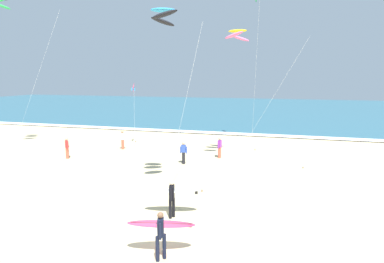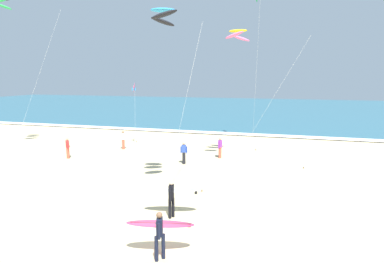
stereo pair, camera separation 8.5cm
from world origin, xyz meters
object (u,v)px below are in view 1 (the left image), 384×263
(surfer_lead, at_px, (161,228))
(kite_arc_golden_high, at_px, (238,35))
(kite_arc_charcoal_mid, at_px, (0,3))
(kite_delta_rose_low, at_px, (133,88))
(bystander_red_top, at_px, (67,148))
(surfer_trailing, at_px, (172,193))
(bystander_blue_top, at_px, (184,153))
(bystander_white_top, at_px, (123,140))
(kite_arc_cobalt_near, at_px, (164,16))
(bystander_purple_top, at_px, (220,148))

(surfer_lead, relative_size, kite_arc_golden_high, 0.26)
(kite_arc_charcoal_mid, distance_m, kite_delta_rose_low, 12.08)
(surfer_lead, height_order, bystander_red_top, surfer_lead)
(surfer_trailing, xyz_separation_m, bystander_red_top, (-11.12, 7.66, -0.24))
(surfer_trailing, bearing_deg, kite_arc_golden_high, 82.93)
(bystander_blue_top, bearing_deg, bystander_white_top, 153.95)
(surfer_lead, distance_m, bystander_red_top, 16.16)
(surfer_lead, bearing_deg, bystander_white_top, 121.94)
(kite_arc_charcoal_mid, bearing_deg, kite_arc_cobalt_near, -21.00)
(kite_arc_charcoal_mid, bearing_deg, surfer_trailing, -26.89)
(kite_arc_cobalt_near, relative_size, kite_arc_charcoal_mid, 0.77)
(surfer_trailing, distance_m, bystander_blue_top, 8.87)
(kite_arc_charcoal_mid, height_order, bystander_white_top, kite_arc_charcoal_mid)
(bystander_blue_top, height_order, bystander_red_top, same)
(kite_arc_cobalt_near, height_order, kite_delta_rose_low, kite_arc_cobalt_near)
(kite_delta_rose_low, distance_m, bystander_purple_top, 9.51)
(kite_arc_cobalt_near, bearing_deg, kite_arc_golden_high, 71.21)
(kite_arc_cobalt_near, relative_size, bystander_purple_top, 5.92)
(kite_arc_golden_high, height_order, bystander_purple_top, kite_arc_golden_high)
(kite_arc_golden_high, bearing_deg, bystander_purple_top, 145.23)
(kite_arc_charcoal_mid, relative_size, bystander_red_top, 7.69)
(surfer_lead, height_order, kite_arc_golden_high, kite_arc_golden_high)
(bystander_white_top, relative_size, bystander_blue_top, 1.00)
(bystander_white_top, distance_m, bystander_red_top, 4.79)
(kite_arc_cobalt_near, distance_m, kite_arc_golden_high, 7.89)
(surfer_trailing, relative_size, kite_arc_golden_high, 0.27)
(bystander_blue_top, height_order, bystander_purple_top, same)
(bystander_red_top, bearing_deg, kite_arc_charcoal_mid, 169.94)
(surfer_lead, distance_m, bystander_white_top, 17.73)
(surfer_lead, xyz_separation_m, surfer_trailing, (-0.75, 3.30, 0.00))
(kite_delta_rose_low, bearing_deg, bystander_purple_top, -15.16)
(kite_arc_golden_high, bearing_deg, bystander_blue_top, -156.53)
(bystander_red_top, bearing_deg, surfer_trailing, -34.55)
(surfer_lead, height_order, kite_arc_charcoal_mid, kite_arc_charcoal_mid)
(kite_arc_charcoal_mid, xyz_separation_m, bystander_purple_top, (17.17, 2.27, -11.04))
(kite_arc_cobalt_near, distance_m, bystander_purple_top, 11.82)
(bystander_red_top, bearing_deg, kite_delta_rose_low, 62.50)
(kite_arc_cobalt_near, xyz_separation_m, kite_delta_rose_low, (-6.93, 10.60, -3.88))
(kite_delta_rose_low, xyz_separation_m, bystander_white_top, (-0.40, -1.47, -4.36))
(surfer_trailing, height_order, bystander_blue_top, surfer_trailing)
(surfer_trailing, height_order, kite_arc_charcoal_mid, kite_arc_charcoal_mid)
(kite_arc_charcoal_mid, height_order, kite_arc_golden_high, kite_arc_charcoal_mid)
(kite_arc_cobalt_near, relative_size, bystander_red_top, 5.92)
(kite_arc_cobalt_near, height_order, bystander_white_top, kite_arc_cobalt_near)
(kite_arc_golden_high, xyz_separation_m, bystander_white_top, (-9.88, 1.66, -8.12))
(surfer_lead, relative_size, kite_arc_charcoal_mid, 0.20)
(surfer_trailing, distance_m, bystander_red_top, 13.50)
(surfer_trailing, bearing_deg, surfer_lead, -77.15)
(surfer_trailing, height_order, bystander_purple_top, surfer_trailing)
(kite_arc_golden_high, height_order, bystander_white_top, kite_arc_golden_high)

